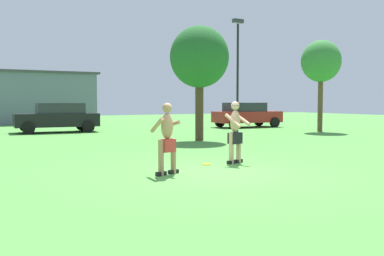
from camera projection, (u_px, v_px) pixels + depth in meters
ground_plane at (216, 172)px, 10.41m from camera, size 80.00×80.00×0.00m
player_with_cap at (235, 129)px, 11.84m from camera, size 0.60×0.69×1.70m
player_in_red at (167, 137)px, 10.03m from camera, size 0.65×0.68×1.65m
frisbee at (207, 164)px, 11.62m from camera, size 0.25×0.25×0.03m
car_black_mid_lot at (58, 117)px, 23.51m from camera, size 4.42×2.29×1.58m
car_red_far_end at (246, 114)px, 28.03m from camera, size 4.43×2.30×1.58m
lamp_post at (238, 64)px, 23.07m from camera, size 0.60×0.24×5.99m
outbuilding_behind_lot at (5, 98)px, 32.92m from camera, size 12.77×6.48×3.87m
tree_right_field at (321, 62)px, 23.93m from camera, size 2.16×2.16×5.01m
tree_behind_players at (199, 58)px, 18.46m from camera, size 2.50×2.50×4.86m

